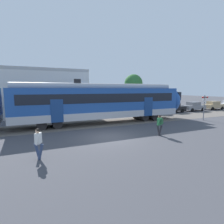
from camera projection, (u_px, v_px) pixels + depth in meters
ground_plane at (109, 137)px, 13.51m from camera, size 160.00×160.00×0.00m
pedestrian_white at (38, 142)px, 9.18m from camera, size 0.54×0.66×1.67m
pedestrian_green at (160, 123)px, 13.95m from camera, size 0.53×0.71×1.67m
parked_car_black at (173, 108)px, 28.03m from camera, size 4.07×1.89×1.54m
parked_car_grey at (194, 106)px, 29.87m from camera, size 4.02×1.79×1.54m
parked_car_tan at (214, 105)px, 31.91m from camera, size 4.05×1.85×1.54m
crossing_signal at (204, 104)px, 20.74m from camera, size 0.96×0.22×3.00m
background_building at (30, 93)px, 23.60m from camera, size 15.11×5.00×9.20m
street_tree_right at (133, 84)px, 31.67m from camera, size 3.29×3.29×6.40m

